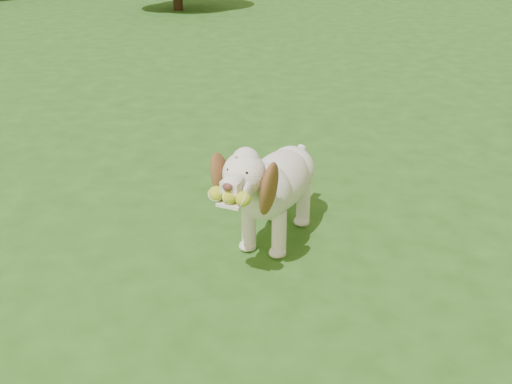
{
  "coord_description": "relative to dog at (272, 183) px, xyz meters",
  "views": [
    {
      "loc": [
        0.43,
        -2.5,
        1.76
      ],
      "look_at": [
        0.18,
        0.35,
        0.4
      ],
      "focal_mm": 45.0,
      "sensor_mm": 36.0,
      "label": 1
    }
  ],
  "objects": [
    {
      "name": "dog",
      "position": [
        0.0,
        0.0,
        0.0
      ],
      "size": [
        0.56,
        1.02,
        0.67
      ],
      "rotation": [
        0.0,
        0.0,
        -0.32
      ],
      "color": "white",
      "rests_on": "ground"
    },
    {
      "name": "ground",
      "position": [
        -0.24,
        -0.55,
        -0.36
      ],
      "size": [
        80.0,
        80.0,
        0.0
      ],
      "primitive_type": "plane",
      "color": "#234E16",
      "rests_on": "ground"
    }
  ]
}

